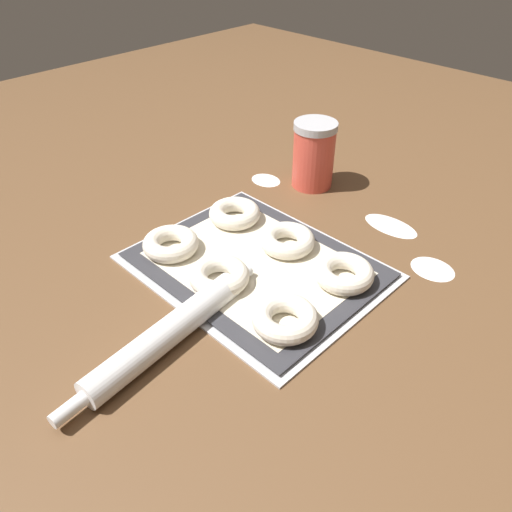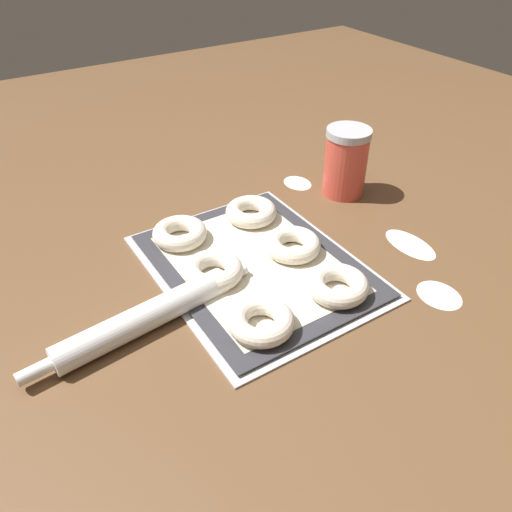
% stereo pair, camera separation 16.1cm
% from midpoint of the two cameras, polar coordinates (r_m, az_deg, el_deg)
% --- Properties ---
extents(ground_plane, '(2.80, 2.80, 0.00)m').
position_cam_midpoint_polar(ground_plane, '(0.90, 4.76, -2.17)').
color(ground_plane, brown).
extents(baking_tray, '(0.43, 0.34, 0.01)m').
position_cam_midpoint_polar(baking_tray, '(0.91, 5.05, -1.50)').
color(baking_tray, silver).
rests_on(baking_tray, ground_plane).
extents(baking_mat, '(0.41, 0.32, 0.00)m').
position_cam_midpoint_polar(baking_mat, '(0.90, 5.07, -1.23)').
color(baking_mat, '#333338').
rests_on(baking_mat, baking_tray).
extents(bagel_front_left, '(0.10, 0.10, 0.03)m').
position_cam_midpoint_polar(bagel_front_left, '(0.95, -4.01, 2.31)').
color(bagel_front_left, silver).
rests_on(bagel_front_left, baking_mat).
extents(bagel_front_center, '(0.10, 0.10, 0.03)m').
position_cam_midpoint_polar(bagel_front_center, '(0.86, 0.39, -2.03)').
color(bagel_front_center, silver).
rests_on(bagel_front_center, baking_mat).
extents(bagel_front_right, '(0.10, 0.10, 0.03)m').
position_cam_midpoint_polar(bagel_front_right, '(0.77, 6.62, -7.89)').
color(bagel_front_right, silver).
rests_on(bagel_front_right, baking_mat).
extents(bagel_back_left, '(0.10, 0.10, 0.03)m').
position_cam_midpoint_polar(bagel_back_left, '(1.01, 3.95, 4.80)').
color(bagel_back_left, silver).
rests_on(bagel_back_left, baking_mat).
extents(bagel_back_center, '(0.10, 0.10, 0.03)m').
position_cam_midpoint_polar(bagel_back_center, '(0.93, 9.21, 0.92)').
color(bagel_back_center, silver).
rests_on(bagel_back_center, baking_mat).
extents(bagel_back_right, '(0.10, 0.10, 0.03)m').
position_cam_midpoint_polar(bagel_back_right, '(0.85, 14.70, -3.66)').
color(bagel_back_right, silver).
rests_on(bagel_back_right, baking_mat).
extents(flour_canister, '(0.10, 0.10, 0.15)m').
position_cam_midpoint_polar(flour_canister, '(1.13, 14.32, 10.19)').
color(flour_canister, '#DB4C3D').
rests_on(flour_canister, ground_plane).
extents(rolling_pin, '(0.08, 0.39, 0.04)m').
position_cam_midpoint_polar(rolling_pin, '(0.78, -6.93, -7.46)').
color(rolling_pin, silver).
rests_on(rolling_pin, ground_plane).
extents(flour_patch_near, '(0.12, 0.06, 0.00)m').
position_cam_midpoint_polar(flour_patch_near, '(1.03, 21.56, 1.01)').
color(flour_patch_near, white).
rests_on(flour_patch_near, ground_plane).
extents(flour_patch_far, '(0.08, 0.07, 0.00)m').
position_cam_midpoint_polar(flour_patch_far, '(0.93, 24.99, -4.38)').
color(flour_patch_far, white).
rests_on(flour_patch_far, ground_plane).
extents(flour_patch_side, '(0.07, 0.06, 0.00)m').
position_cam_midpoint_polar(flour_patch_side, '(1.18, 8.68, 8.09)').
color(flour_patch_side, white).
rests_on(flour_patch_side, ground_plane).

